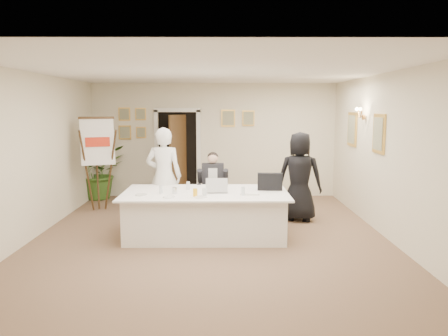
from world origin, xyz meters
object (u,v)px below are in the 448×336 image
at_px(conference_table, 206,214).
at_px(standing_woman, 300,177).
at_px(laptop_bag, 270,182).
at_px(paper_stack, 250,193).
at_px(laptop, 217,184).
at_px(flip_chart, 98,169).
at_px(seated_man, 213,186).
at_px(steel_jug, 175,191).
at_px(standing_man, 164,176).
at_px(potted_palm, 99,172).
at_px(oj_glass, 195,193).

bearing_deg(conference_table, standing_woman, 30.40).
bearing_deg(laptop_bag, paper_stack, -131.23).
bearing_deg(laptop, flip_chart, 142.93).
distance_m(conference_table, paper_stack, 0.87).
distance_m(seated_man, laptop, 1.13).
bearing_deg(paper_stack, standing_woman, 50.13).
xyz_separation_m(standing_woman, steel_jug, (-2.31, -1.21, -0.04)).
bearing_deg(standing_man, laptop, 144.56).
bearing_deg(laptop, potted_palm, 131.79).
relative_size(flip_chart, laptop_bag, 4.58).
xyz_separation_m(laptop_bag, oj_glass, (-1.27, -0.55, -0.09)).
height_order(standing_man, laptop_bag, standing_man).
bearing_deg(standing_woman, potted_palm, -7.61).
xyz_separation_m(standing_man, oj_glass, (0.66, -1.19, -0.08)).
bearing_deg(seated_man, standing_man, -171.08).
bearing_deg(standing_woman, steel_jug, 45.10).
distance_m(seated_man, laptop_bag, 1.41).
height_order(standing_man, potted_palm, standing_man).
distance_m(standing_woman, steel_jug, 2.61).
xyz_separation_m(conference_table, potted_palm, (-2.71, 3.17, 0.26)).
bearing_deg(laptop_bag, conference_table, -167.38).
relative_size(paper_stack, oj_glass, 2.47).
bearing_deg(paper_stack, laptop, 158.45).
bearing_deg(conference_table, seated_man, 84.62).
xyz_separation_m(standing_woman, laptop_bag, (-0.68, -0.90, 0.05)).
relative_size(standing_man, steel_jug, 16.78).
distance_m(conference_table, laptop_bag, 1.25).
bearing_deg(paper_stack, potted_palm, 135.67).
height_order(conference_table, laptop, laptop).
xyz_separation_m(seated_man, steel_jug, (-0.62, -1.26, 0.15)).
relative_size(seated_man, standing_man, 0.74).
height_order(laptop, laptop_bag, laptop_bag).
height_order(standing_woman, potted_palm, standing_woman).
relative_size(standing_man, oj_glass, 14.19).
relative_size(standing_man, potted_palm, 1.40).
relative_size(potted_palm, steel_jug, 11.95).
bearing_deg(conference_table, laptop, 2.86).
relative_size(standing_man, standing_woman, 1.06).
xyz_separation_m(paper_stack, oj_glass, (-0.90, -0.18, 0.05)).
bearing_deg(steel_jug, seated_man, 63.96).
bearing_deg(seated_man, potted_palm, 134.16).
xyz_separation_m(conference_table, standing_man, (-0.81, 0.80, 0.53)).
bearing_deg(standing_woman, paper_stack, 67.63).
relative_size(conference_table, laptop_bag, 6.53).
xyz_separation_m(paper_stack, steel_jug, (-1.26, 0.06, 0.04)).
height_order(standing_woman, steel_jug, standing_woman).
height_order(standing_woman, paper_stack, standing_woman).
bearing_deg(potted_palm, flip_chart, -74.75).
height_order(seated_man, steel_jug, seated_man).
relative_size(conference_table, seated_man, 2.07).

